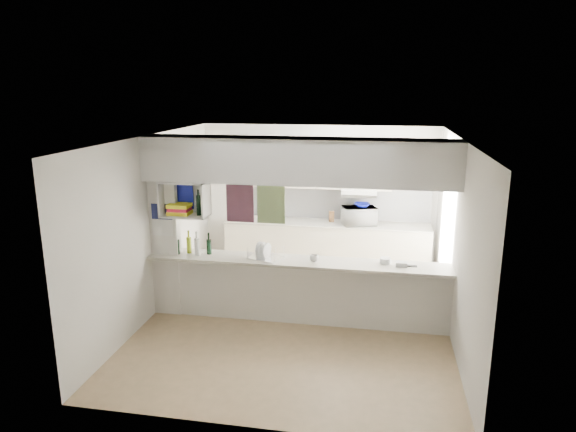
% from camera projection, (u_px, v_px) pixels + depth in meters
% --- Properties ---
extents(floor, '(4.80, 4.80, 0.00)m').
position_uv_depth(floor, '(296.00, 321.00, 7.31)').
color(floor, '#947C56').
rests_on(floor, ground).
extents(ceiling, '(4.80, 4.80, 0.00)m').
position_uv_depth(ceiling, '(297.00, 138.00, 6.68)').
color(ceiling, white).
rests_on(ceiling, wall_back).
extents(wall_back, '(4.20, 0.00, 4.20)m').
position_uv_depth(wall_back, '(318.00, 198.00, 9.28)').
color(wall_back, silver).
rests_on(wall_back, floor).
extents(wall_left, '(0.00, 4.80, 4.80)m').
position_uv_depth(wall_left, '(152.00, 226.00, 7.36)').
color(wall_left, silver).
rests_on(wall_left, floor).
extents(wall_right, '(0.00, 4.80, 4.80)m').
position_uv_depth(wall_right, '(457.00, 242.00, 6.63)').
color(wall_right, silver).
rests_on(wall_right, floor).
extents(servery_partition, '(4.20, 0.50, 2.60)m').
position_uv_depth(servery_partition, '(284.00, 208.00, 6.94)').
color(servery_partition, silver).
rests_on(servery_partition, floor).
extents(cubby_shelf, '(0.65, 0.35, 0.50)m').
position_uv_depth(cubby_shelf, '(184.00, 201.00, 7.10)').
color(cubby_shelf, white).
rests_on(cubby_shelf, bulkhead).
extents(kitchen_run, '(3.60, 0.63, 2.24)m').
position_uv_depth(kitchen_run, '(325.00, 227.00, 9.12)').
color(kitchen_run, beige).
rests_on(kitchen_run, floor).
extents(microwave, '(0.66, 0.54, 0.31)m').
position_uv_depth(microwave, '(359.00, 216.00, 8.88)').
color(microwave, white).
rests_on(microwave, bench_top).
extents(bowl, '(0.27, 0.27, 0.07)m').
position_uv_depth(bowl, '(362.00, 205.00, 8.83)').
color(bowl, navy).
rests_on(bowl, microwave).
extents(dish_rack, '(0.52, 0.45, 0.23)m').
position_uv_depth(dish_rack, '(266.00, 252.00, 7.15)').
color(dish_rack, silver).
rests_on(dish_rack, breakfast_bar).
extents(cup, '(0.14, 0.14, 0.10)m').
position_uv_depth(cup, '(314.00, 258.00, 6.97)').
color(cup, white).
rests_on(cup, dish_rack).
extents(wine_bottles, '(0.52, 0.15, 0.35)m').
position_uv_depth(wine_bottles, '(193.00, 246.00, 7.31)').
color(wine_bottles, black).
rests_on(wine_bottles, breakfast_bar).
extents(plastic_tubs, '(0.49, 0.23, 0.07)m').
position_uv_depth(plastic_tubs, '(392.00, 262.00, 6.90)').
color(plastic_tubs, silver).
rests_on(plastic_tubs, breakfast_bar).
extents(utensil_jar, '(0.10, 0.10, 0.14)m').
position_uv_depth(utensil_jar, '(280.00, 216.00, 9.23)').
color(utensil_jar, black).
rests_on(utensil_jar, bench_top).
extents(knife_block, '(0.10, 0.09, 0.18)m').
position_uv_depth(knife_block, '(332.00, 217.00, 9.10)').
color(knife_block, brown).
rests_on(knife_block, bench_top).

